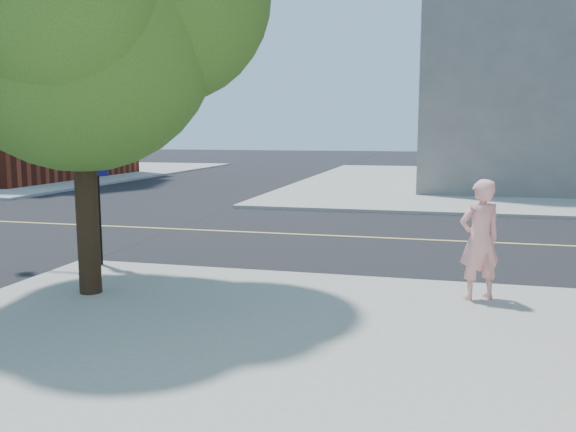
# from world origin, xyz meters

# --- Properties ---
(ground) EXTENTS (140.00, 140.00, 0.00)m
(ground) POSITION_xyz_m (0.00, 0.00, 0.00)
(ground) COLOR black
(ground) RESTS_ON ground
(road_ew) EXTENTS (140.00, 9.00, 0.01)m
(road_ew) POSITION_xyz_m (0.00, 4.50, 0.01)
(road_ew) COLOR black
(road_ew) RESTS_ON ground
(man_on_phone) EXTENTS (0.79, 0.70, 1.83)m
(man_on_phone) POSITION_xyz_m (6.47, -1.02, 1.03)
(man_on_phone) COLOR #F8A29E
(man_on_phone) RESTS_ON sidewalk_se
(signal_pole) EXTENTS (3.47, 0.39, 3.91)m
(signal_pole) POSITION_xyz_m (-2.30, -0.30, 3.31)
(signal_pole) COLOR black
(signal_pole) RESTS_ON sidewalk_se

